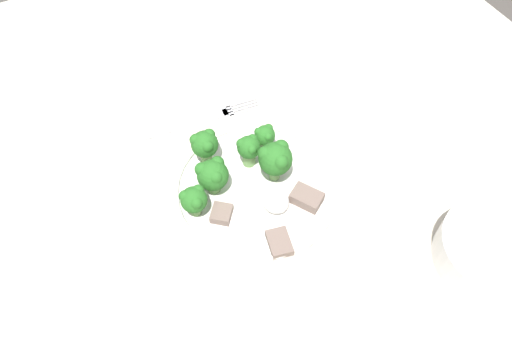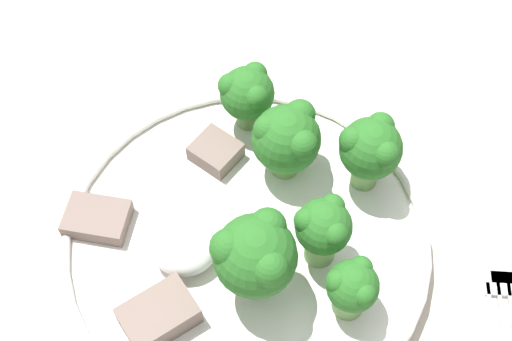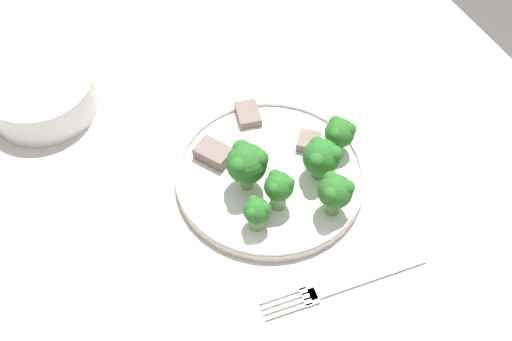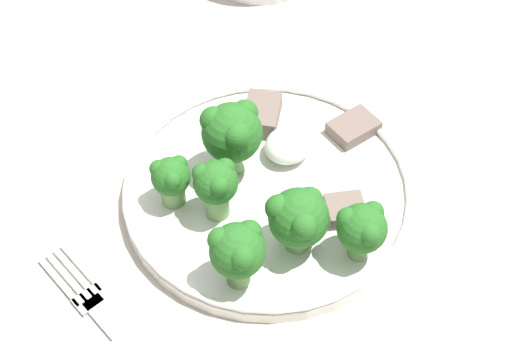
{
  "view_description": "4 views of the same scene",
  "coord_description": "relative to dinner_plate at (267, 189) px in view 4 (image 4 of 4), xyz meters",
  "views": [
    {
      "loc": [
        0.4,
        -0.29,
        1.36
      ],
      "look_at": [
        0.02,
        -0.1,
        0.77
      ],
      "focal_mm": 35.0,
      "sensor_mm": 36.0,
      "label": 1
    },
    {
      "loc": [
        0.02,
        0.11,
        1.16
      ],
      "look_at": [
        0.02,
        -0.13,
        0.78
      ],
      "focal_mm": 50.0,
      "sensor_mm": 36.0,
      "label": 2
    },
    {
      "loc": [
        -0.38,
        0.1,
        1.36
      ],
      "look_at": [
        0.02,
        -0.08,
        0.76
      ],
      "focal_mm": 42.0,
      "sensor_mm": 36.0,
      "label": 3
    },
    {
      "loc": [
        -0.26,
        -0.36,
        1.21
      ],
      "look_at": [
        0.02,
        -0.1,
        0.76
      ],
      "focal_mm": 50.0,
      "sensor_mm": 36.0,
      "label": 4
    }
  ],
  "objects": [
    {
      "name": "table",
      "position": [
        -0.03,
        0.11,
        -0.1
      ],
      "size": [
        1.27,
        1.08,
        0.73
      ],
      "color": "beige",
      "rests_on": "ground_plane"
    },
    {
      "name": "fork",
      "position": [
        -0.17,
        -0.02,
        -0.01
      ],
      "size": [
        0.04,
        0.2,
        0.0
      ],
      "color": "silver",
      "rests_on": "table"
    },
    {
      "name": "dinner_plate",
      "position": [
        0.0,
        0.0,
        0.0
      ],
      "size": [
        0.24,
        0.24,
        0.02
      ],
      "color": "white",
      "rests_on": "table"
    },
    {
      "name": "meat_slice_front_slice",
      "position": [
        0.1,
        -0.01,
        0.01
      ],
      "size": [
        0.05,
        0.04,
        0.01
      ],
      "color": "#756056",
      "rests_on": "dinner_plate"
    },
    {
      "name": "broccoli_floret_mid_cluster",
      "position": [
        -0.01,
        0.03,
        0.05
      ],
      "size": [
        0.05,
        0.05,
        0.07
      ],
      "color": "#709E56",
      "rests_on": "dinner_plate"
    },
    {
      "name": "meat_slice_rear_slice",
      "position": [
        0.02,
        -0.07,
        0.01
      ],
      "size": [
        0.04,
        0.04,
        0.01
      ],
      "color": "#756056",
      "rests_on": "dinner_plate"
    },
    {
      "name": "broccoli_floret_center_back",
      "position": [
        -0.06,
        0.05,
        0.03
      ],
      "size": [
        0.03,
        0.03,
        0.05
      ],
      "color": "#709E56",
      "rests_on": "dinner_plate"
    },
    {
      "name": "broccoli_floret_center_left",
      "position": [
        -0.08,
        -0.04,
        0.04
      ],
      "size": [
        0.04,
        0.04,
        0.06
      ],
      "color": "#709E56",
      "rests_on": "dinner_plate"
    },
    {
      "name": "meat_slice_middle_slice",
      "position": [
        0.05,
        0.06,
        0.01
      ],
      "size": [
        0.05,
        0.05,
        0.02
      ],
      "color": "#756056",
      "rests_on": "dinner_plate"
    },
    {
      "name": "broccoli_floret_near_rim_left",
      "position": [
        -0.03,
        -0.06,
        0.04
      ],
      "size": [
        0.05,
        0.05,
        0.06
      ],
      "color": "#709E56",
      "rests_on": "dinner_plate"
    },
    {
      "name": "broccoli_floret_front_left",
      "position": [
        -0.0,
        -0.1,
        0.04
      ],
      "size": [
        0.04,
        0.04,
        0.05
      ],
      "color": "#709E56",
      "rests_on": "dinner_plate"
    },
    {
      "name": "sauce_dollop",
      "position": [
        0.04,
        0.01,
        0.01
      ],
      "size": [
        0.04,
        0.04,
        0.02
      ],
      "color": "white",
      "rests_on": "dinner_plate"
    },
    {
      "name": "broccoli_floret_back_left",
      "position": [
        -0.05,
        0.01,
        0.04
      ],
      "size": [
        0.04,
        0.04,
        0.06
      ],
      "color": "#709E56",
      "rests_on": "dinner_plate"
    }
  ]
}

